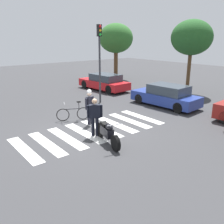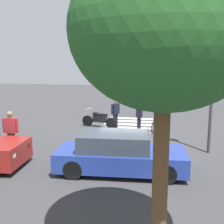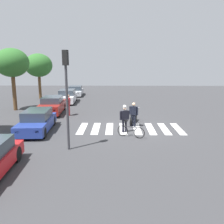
# 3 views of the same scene
# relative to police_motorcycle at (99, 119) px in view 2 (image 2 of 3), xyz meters

# --- Properties ---
(ground_plane) EXTENTS (60.00, 60.00, 0.00)m
(ground_plane) POSITION_rel_police_motorcycle_xyz_m (-1.49, 0.33, -0.45)
(ground_plane) COLOR #38383A
(police_motorcycle) EXTENTS (2.10, 0.81, 1.02)m
(police_motorcycle) POSITION_rel_police_motorcycle_xyz_m (0.00, 0.00, 0.00)
(police_motorcycle) COLOR black
(police_motorcycle) RESTS_ON ground_plane
(leaning_bicycle) EXTENTS (0.76, 1.54, 0.99)m
(leaning_bicycle) POSITION_rel_police_motorcycle_xyz_m (-3.32, 0.40, -0.08)
(leaning_bicycle) COLOR black
(leaning_bicycle) RESTS_ON ground_plane
(officer_on_foot) EXTENTS (0.38, 0.60, 1.73)m
(officer_on_foot) POSITION_rel_police_motorcycle_xyz_m (-2.31, 0.73, 0.54)
(officer_on_foot) COLOR black
(officer_on_foot) RESTS_ON ground_plane
(officer_by_motorcycle) EXTENTS (0.42, 0.58, 1.64)m
(officer_by_motorcycle) POSITION_rel_police_motorcycle_xyz_m (-0.94, 0.07, 0.48)
(officer_by_motorcycle) COLOR black
(officer_by_motorcycle) RESTS_ON ground_plane
(pedestrian_bystander) EXTENTS (0.69, 0.23, 1.72)m
(pedestrian_bystander) POSITION_rel_police_motorcycle_xyz_m (2.41, 5.12, 0.54)
(pedestrian_bystander) COLOR #B22D33
(pedestrian_bystander) RESTS_ON ground_plane
(crosswalk_stripes) EXTENTS (2.84, 6.75, 0.01)m
(crosswalk_stripes) POSITION_rel_police_motorcycle_xyz_m (-1.49, 0.33, -0.45)
(crosswalk_stripes) COLOR silver
(crosswalk_stripes) RESTS_ON ground_plane
(car_blue_hatchback) EXTENTS (4.33, 1.96, 1.33)m
(car_blue_hatchback) POSITION_rel_police_motorcycle_xyz_m (-2.14, 6.25, 0.18)
(car_blue_hatchback) COLOR black
(car_blue_hatchback) RESTS_ON ground_plane
(traffic_light_pole) EXTENTS (0.35, 0.28, 4.83)m
(traffic_light_pole) POSITION_rel_police_motorcycle_xyz_m (-5.36, 3.61, 2.75)
(traffic_light_pole) COLOR #38383D
(traffic_light_pole) RESTS_ON ground_plane
(street_tree_mid) EXTENTS (2.95, 2.95, 5.33)m
(street_tree_mid) POSITION_rel_police_motorcycle_xyz_m (-3.49, 10.47, 3.60)
(street_tree_mid) COLOR brown
(street_tree_mid) RESTS_ON ground_plane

